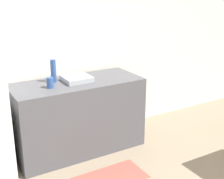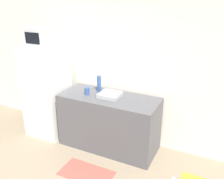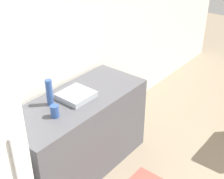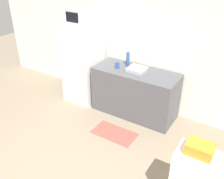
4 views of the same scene
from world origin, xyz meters
name	(u,v)px [view 3 (image 3 of 4)]	position (x,y,z in m)	size (l,w,h in m)	color
wall_back	(57,52)	(0.00, 2.82, 1.30)	(8.00, 0.06, 2.60)	silver
counter	(79,134)	(-0.12, 2.42, 0.46)	(1.62, 0.68, 0.92)	#4C4C51
sink_basin	(76,95)	(-0.11, 2.44, 0.95)	(0.33, 0.32, 0.06)	#9EA3A8
bottle_tall	(49,93)	(-0.37, 2.55, 1.06)	(0.07, 0.07, 0.28)	#2D4C8C
bottle_short	(55,111)	(-0.49, 2.35, 0.99)	(0.08, 0.08, 0.12)	#2D4C8C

